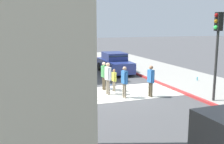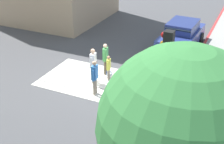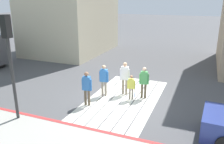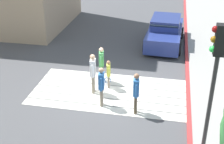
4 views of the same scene
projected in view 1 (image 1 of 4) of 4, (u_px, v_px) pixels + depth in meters
name	position (u px, v px, depth m)	size (l,w,h in m)	color
ground_plane	(118.00, 93.00, 14.44)	(120.00, 120.00, 0.00)	#4C4C4F
crosswalk_stripes	(118.00, 93.00, 14.44)	(6.40, 3.25, 0.01)	silver
sidewalk_west	(202.00, 84.00, 16.31)	(4.80, 40.00, 0.12)	#9E9B93
curb_painted	(170.00, 87.00, 15.52)	(0.16, 40.00, 0.13)	#BC3333
car_parked_near_curb	(115.00, 63.00, 20.41)	(2.14, 4.38, 1.57)	navy
traffic_light_corner	(217.00, 39.00, 12.07)	(0.39, 0.28, 4.24)	#2D2D2D
water_bottle	(197.00, 79.00, 17.09)	(0.07, 0.07, 0.22)	#33A5BF
pedestrian_adult_lead	(108.00, 76.00, 13.91)	(0.28, 0.50, 1.72)	gray
pedestrian_adult_trailing	(104.00, 74.00, 14.92)	(0.26, 0.47, 1.61)	brown
pedestrian_adult_side	(151.00, 79.00, 13.47)	(0.26, 0.48, 1.64)	brown
pedestrian_teen_behind	(124.00, 80.00, 13.26)	(0.25, 0.48, 1.62)	gray
pedestrian_child_with_racket	(114.00, 79.00, 14.63)	(0.32, 0.40, 1.27)	gray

